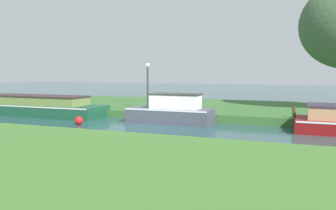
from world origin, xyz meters
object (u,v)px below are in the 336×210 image
at_px(channel_buoy, 79,121).
at_px(slate_cruiser, 171,111).
at_px(forest_barge, 38,106).
at_px(lamp_post, 148,80).
at_px(mooring_post_far, 294,112).

bearing_deg(channel_buoy, slate_cruiser, 29.29).
relative_size(forest_barge, lamp_post, 3.14).
bearing_deg(slate_cruiser, forest_barge, 180.00).
relative_size(slate_cruiser, mooring_post_far, 8.43).
xyz_separation_m(lamp_post, mooring_post_far, (8.07, -0.95, -1.44)).
height_order(forest_barge, lamp_post, lamp_post).
height_order(lamp_post, mooring_post_far, lamp_post).
relative_size(lamp_post, channel_buoy, 6.62).
distance_m(lamp_post, channel_buoy, 5.03).
bearing_deg(mooring_post_far, lamp_post, 173.32).
bearing_deg(mooring_post_far, channel_buoy, -160.67).
xyz_separation_m(mooring_post_far, channel_buoy, (-9.73, -3.41, -0.46)).
distance_m(lamp_post, mooring_post_far, 8.25).
bearing_deg(lamp_post, mooring_post_far, -6.68).
distance_m(slate_cruiser, channel_buoy, 4.56).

